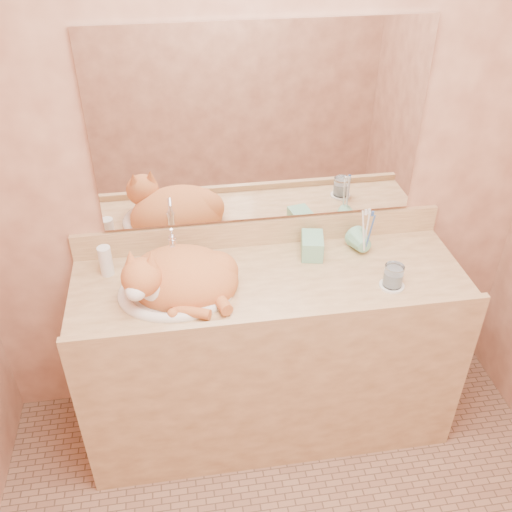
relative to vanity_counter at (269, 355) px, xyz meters
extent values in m
cube|color=#9A5C46|center=(0.00, 0.28, 0.82)|extent=(2.40, 0.02, 2.50)
cube|color=white|center=(0.00, 0.26, 0.97)|extent=(1.30, 0.02, 0.80)
imported|color=#75BC97|center=(0.19, 0.08, 0.53)|extent=(0.11, 0.11, 0.20)
imported|color=#75BC97|center=(0.42, 0.10, 0.47)|extent=(0.12, 0.12, 0.09)
cylinder|color=white|center=(0.47, -0.12, 0.43)|extent=(0.10, 0.10, 0.01)
cylinder|color=silver|center=(0.47, -0.12, 0.48)|extent=(0.08, 0.08, 0.09)
cylinder|color=white|center=(-0.65, 0.14, 0.49)|extent=(0.05, 0.05, 0.13)
camera|label=1|loc=(-0.34, -1.79, 1.83)|focal=40.00mm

